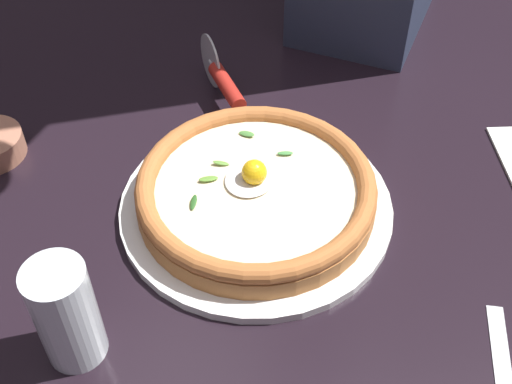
{
  "coord_description": "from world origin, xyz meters",
  "views": [
    {
      "loc": [
        -0.45,
        -0.23,
        0.61
      ],
      "look_at": [
        0.05,
        0.03,
        0.03
      ],
      "focal_mm": 45.99,
      "sensor_mm": 36.0,
      "label": 1
    }
  ],
  "objects": [
    {
      "name": "pizza_plate",
      "position": [
        0.05,
        0.03,
        0.01
      ],
      "size": [
        0.34,
        0.34,
        0.01
      ],
      "primitive_type": "cylinder",
      "color": "white",
      "rests_on": "ground"
    },
    {
      "name": "pizza",
      "position": [
        0.05,
        0.03,
        0.03
      ],
      "size": [
        0.29,
        0.29,
        0.06
      ],
      "color": "#B87239",
      "rests_on": "pizza_plate"
    },
    {
      "name": "drinking_glass",
      "position": [
        -0.21,
        0.11,
        0.05
      ],
      "size": [
        0.06,
        0.06,
        0.13
      ],
      "color": "silver",
      "rests_on": "ground"
    },
    {
      "name": "pizza_cutter",
      "position": [
        0.22,
        0.18,
        0.04
      ],
      "size": [
        0.11,
        0.13,
        0.08
      ],
      "color": "silver",
      "rests_on": "ground"
    },
    {
      "name": "ground_plane",
      "position": [
        0.0,
        0.0,
        -0.01
      ],
      "size": [
        2.4,
        2.4,
        0.03
      ],
      "primitive_type": "cube",
      "color": "black",
      "rests_on": "ground"
    }
  ]
}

